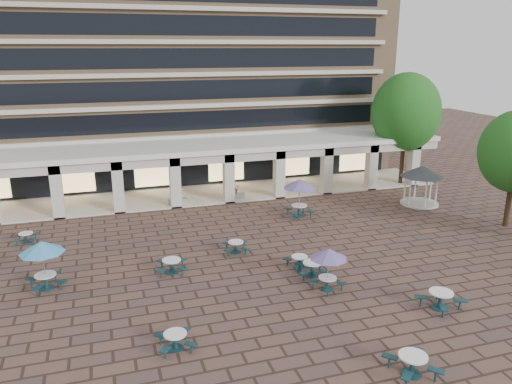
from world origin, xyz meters
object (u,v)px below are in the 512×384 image
at_px(gazebo, 422,176).
at_px(planter_left, 178,199).
at_px(picnic_table_2, 412,363).
at_px(planter_right, 235,193).
at_px(picnic_table_1, 175,340).

bearing_deg(gazebo, planter_left, 163.16).
xyz_separation_m(picnic_table_2, planter_right, (-0.52, 23.70, 0.05)).
distance_m(picnic_table_1, gazebo, 25.48).
xyz_separation_m(picnic_table_1, gazebo, (21.30, 13.86, 1.88)).
distance_m(picnic_table_2, gazebo, 22.45).
bearing_deg(picnic_table_1, picnic_table_2, -30.61).
bearing_deg(picnic_table_1, planter_left, 77.92).
relative_size(planter_left, planter_right, 1.00).
height_order(picnic_table_1, picnic_table_2, picnic_table_2).
xyz_separation_m(picnic_table_1, planter_left, (3.12, 19.36, 0.01)).
bearing_deg(gazebo, picnic_table_1, -146.95).
relative_size(picnic_table_1, planter_right, 1.12).
xyz_separation_m(gazebo, planter_right, (-13.55, 5.50, -1.76)).
height_order(gazebo, planter_right, gazebo).
relative_size(gazebo, planter_left, 2.19).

